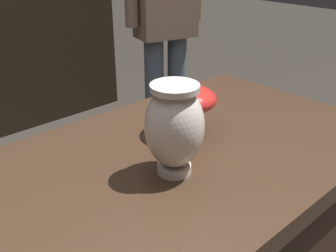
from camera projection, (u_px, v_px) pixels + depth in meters
name	position (u px, v px, depth m)	size (l,w,h in m)	color
vase_centerpiece	(174.00, 126.00, 0.83)	(0.13, 0.13, 0.20)	silver
vase_tall_behind	(186.00, 100.00, 1.01)	(0.15, 0.15, 0.13)	red
visitor_near_right	(165.00, 11.00, 2.18)	(0.46, 0.26, 1.53)	slate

